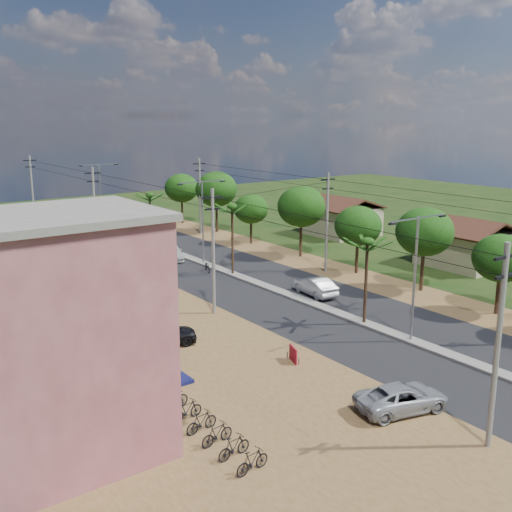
% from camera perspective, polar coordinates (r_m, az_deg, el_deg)
% --- Properties ---
extents(ground, '(160.00, 160.00, 0.00)m').
position_cam_1_polar(ground, '(39.22, 14.50, -7.94)').
color(ground, black).
rests_on(ground, ground).
extents(road, '(12.00, 110.00, 0.04)m').
position_cam_1_polar(road, '(49.47, 1.02, -3.04)').
color(road, black).
rests_on(road, ground).
extents(median, '(1.00, 90.00, 0.18)m').
position_cam_1_polar(median, '(51.78, -0.99, -2.21)').
color(median, '#605E56').
rests_on(median, ground).
extents(dirt_lot_west, '(18.00, 46.00, 0.04)m').
position_cam_1_polar(dirt_lot_west, '(36.47, -11.38, -9.38)').
color(dirt_lot_west, brown).
rests_on(dirt_lot_west, ground).
extents(dirt_shoulder_east, '(5.00, 90.00, 0.03)m').
position_cam_1_polar(dirt_shoulder_east, '(54.85, 8.12, -1.54)').
color(dirt_shoulder_east, brown).
rests_on(dirt_shoulder_east, ground).
extents(shophouse_pink, '(9.00, 6.40, 10.30)m').
position_cam_1_polar(shophouse_pink, '(25.34, -18.62, -7.63)').
color(shophouse_pink, brown).
rests_on(shophouse_pink, ground).
extents(shophouse_cream, '(9.00, 6.40, 9.30)m').
position_cam_1_polar(shophouse_cream, '(31.93, -22.44, -4.59)').
color(shophouse_cream, tan).
rests_on(shophouse_cream, ground).
extents(house_east_near, '(7.60, 7.50, 4.60)m').
position_cam_1_polar(house_east_near, '(59.86, 19.50, 1.40)').
color(house_east_near, tan).
rests_on(house_east_near, ground).
extents(house_east_far, '(7.60, 7.50, 4.60)m').
position_cam_1_polar(house_east_far, '(72.02, 8.13, 3.93)').
color(house_east_far, tan).
rests_on(house_east_far, ground).
extents(tree_east_b, '(4.00, 4.00, 5.83)m').
position_cam_1_polar(tree_east_b, '(45.41, 22.31, -0.20)').
color(tree_east_b, black).
rests_on(tree_east_b, ground).
extents(tree_east_c, '(4.60, 4.60, 6.83)m').
position_cam_1_polar(tree_east_c, '(49.47, 15.77, 2.23)').
color(tree_east_c, black).
rests_on(tree_east_c, ground).
extents(tree_east_d, '(4.20, 4.20, 6.13)m').
position_cam_1_polar(tree_east_d, '(53.85, 9.69, 2.84)').
color(tree_east_d, black).
rests_on(tree_east_d, ground).
extents(tree_east_e, '(4.80, 4.80, 7.14)m').
position_cam_1_polar(tree_east_e, '(59.62, 4.34, 4.72)').
color(tree_east_e, black).
rests_on(tree_east_e, ground).
extents(tree_east_f, '(3.80, 3.80, 5.52)m').
position_cam_1_polar(tree_east_f, '(65.79, -0.48, 4.50)').
color(tree_east_f, black).
rests_on(tree_east_f, ground).
extents(tree_east_g, '(5.00, 5.00, 7.38)m').
position_cam_1_polar(tree_east_g, '(72.51, -3.81, 6.36)').
color(tree_east_g, black).
rests_on(tree_east_g, ground).
extents(tree_east_h, '(4.40, 4.40, 6.52)m').
position_cam_1_polar(tree_east_h, '(79.26, -7.11, 6.44)').
color(tree_east_h, black).
rests_on(tree_east_h, ground).
extents(palm_median_near, '(2.00, 2.00, 6.15)m').
position_cam_1_polar(palm_median_near, '(40.17, 10.57, 1.02)').
color(palm_median_near, black).
rests_on(palm_median_near, ground).
extents(palm_median_mid, '(2.00, 2.00, 6.55)m').
position_cam_1_polar(palm_median_mid, '(52.17, -2.28, 4.43)').
color(palm_median_mid, black).
rests_on(palm_median_mid, ground).
extents(palm_median_far, '(2.00, 2.00, 5.85)m').
position_cam_1_polar(palm_median_far, '(66.02, -10.09, 5.53)').
color(palm_median_far, black).
rests_on(palm_median_far, ground).
extents(streetlight_near, '(5.10, 0.18, 8.00)m').
position_cam_1_polar(streetlight_near, '(37.80, 14.92, -1.15)').
color(streetlight_near, gray).
rests_on(streetlight_near, ground).
extents(streetlight_mid, '(5.10, 0.18, 8.00)m').
position_cam_1_polar(streetlight_mid, '(56.52, -5.11, 3.92)').
color(streetlight_mid, gray).
rests_on(streetlight_mid, ground).
extents(streetlight_far, '(5.10, 0.18, 8.00)m').
position_cam_1_polar(streetlight_far, '(78.80, -14.62, 6.18)').
color(streetlight_far, gray).
rests_on(streetlight_far, ground).
extents(utility_pole_w_a, '(1.60, 0.24, 9.00)m').
position_cam_1_polar(utility_pole_w_a, '(26.82, 22.05, -7.67)').
color(utility_pole_w_a, '#605E56').
rests_on(utility_pole_w_a, ground).
extents(utility_pole_w_b, '(1.60, 0.24, 9.00)m').
position_cam_1_polar(utility_pole_w_b, '(42.04, -4.10, 0.66)').
color(utility_pole_w_b, '#605E56').
rests_on(utility_pole_w_b, ground).
extents(utility_pole_w_c, '(1.60, 0.24, 9.00)m').
position_cam_1_polar(utility_pole_w_c, '(61.51, -15.11, 4.25)').
color(utility_pole_w_c, '#605E56').
rests_on(utility_pole_w_c, ground).
extents(utility_pole_w_d, '(1.60, 0.24, 9.00)m').
position_cam_1_polar(utility_pole_w_d, '(81.30, -20.54, 5.96)').
color(utility_pole_w_d, '#605E56').
rests_on(utility_pole_w_d, ground).
extents(utility_pole_e_b, '(1.60, 0.24, 9.00)m').
position_cam_1_polar(utility_pole_e_b, '(53.87, 6.77, 3.39)').
color(utility_pole_e_b, '#605E56').
rests_on(utility_pole_e_b, ground).
extents(utility_pole_e_c, '(1.60, 0.24, 9.00)m').
position_cam_1_polar(utility_pole_e_c, '(71.37, -5.37, 5.83)').
color(utility_pole_e_c, '#605E56').
rests_on(utility_pole_e_c, ground).
extents(car_silver_mid, '(2.05, 4.55, 1.45)m').
position_cam_1_polar(car_silver_mid, '(47.50, 5.61, -2.91)').
color(car_silver_mid, '#9EA2A6').
rests_on(car_silver_mid, ground).
extents(car_white_far, '(3.55, 5.35, 1.44)m').
position_cam_1_polar(car_white_far, '(59.76, -8.11, 0.38)').
color(car_white_far, '#AAAAA6').
rests_on(car_white_far, ground).
extents(car_parked_silver, '(5.03, 3.22, 1.29)m').
position_cam_1_polar(car_parked_silver, '(30.33, 13.73, -13.05)').
color(car_parked_silver, '#9EA2A6').
rests_on(car_parked_silver, ground).
extents(car_parked_dark, '(4.78, 2.81, 1.53)m').
position_cam_1_polar(car_parked_dark, '(37.51, -9.12, -7.41)').
color(car_parked_dark, black).
rests_on(car_parked_dark, ground).
extents(moto_rider_west_a, '(1.21, 1.96, 0.97)m').
position_cam_1_polar(moto_rider_west_a, '(54.55, -4.65, -1.02)').
color(moto_rider_west_a, black).
rests_on(moto_rider_west_a, ground).
extents(moto_rider_west_b, '(1.11, 1.74, 1.02)m').
position_cam_1_polar(moto_rider_west_b, '(57.18, -9.71, -0.48)').
color(moto_rider_west_b, black).
rests_on(moto_rider_west_b, ground).
extents(roadside_sign, '(0.46, 1.10, 0.95)m').
position_cam_1_polar(roadside_sign, '(34.95, 3.55, -9.36)').
color(roadside_sign, maroon).
rests_on(roadside_sign, ground).
extents(parked_scooter_row, '(1.70, 8.44, 1.00)m').
position_cam_1_polar(parked_scooter_row, '(27.94, -5.21, -15.45)').
color(parked_scooter_row, black).
rests_on(parked_scooter_row, ground).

